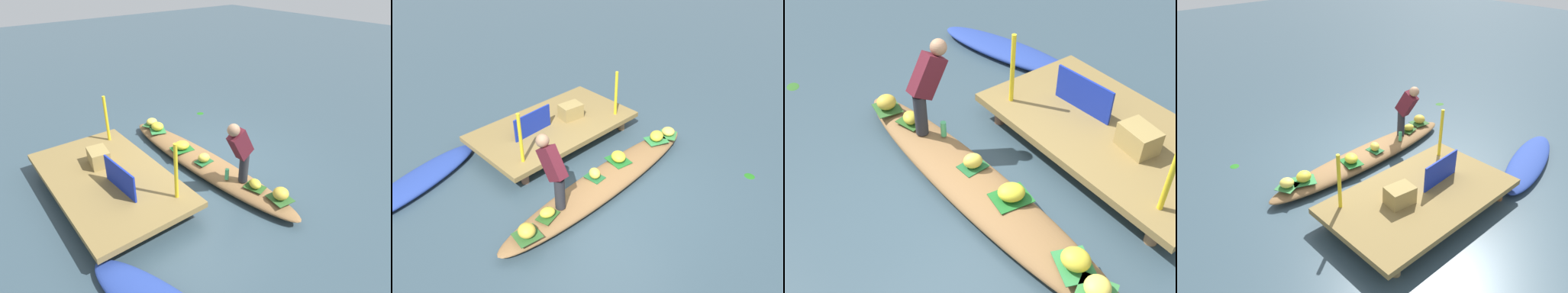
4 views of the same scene
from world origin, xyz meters
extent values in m
plane|color=#354A55|center=(0.00, 0.00, 0.00)|extent=(40.00, 40.00, 0.00)
cube|color=olive|center=(0.37, 1.80, 0.31)|extent=(3.20, 1.80, 0.10)
cylinder|color=brown|center=(-0.91, 1.08, 0.13)|extent=(0.14, 0.14, 0.26)
cylinder|color=#8F6945|center=(1.65, 1.08, 0.13)|extent=(0.14, 0.14, 0.26)
cylinder|color=brown|center=(-0.91, 2.52, 0.13)|extent=(0.14, 0.14, 0.26)
cylinder|color=olive|center=(1.65, 2.52, 0.13)|extent=(0.14, 0.14, 0.26)
ellipsoid|color=olive|center=(0.00, 0.00, 0.12)|extent=(4.53, 0.89, 0.25)
ellipsoid|color=#263F97|center=(-2.29, 2.31, 0.10)|extent=(2.68, 1.28, 0.20)
cube|color=#206030|center=(-0.16, 0.10, 0.25)|extent=(0.26, 0.33, 0.01)
ellipsoid|color=yellow|center=(-0.16, 0.10, 0.34)|extent=(0.25, 0.27, 0.17)
cube|color=#2E5E28|center=(-1.77, -0.16, 0.25)|extent=(0.40, 0.37, 0.01)
ellipsoid|color=gold|center=(-1.77, -0.16, 0.35)|extent=(0.25, 0.26, 0.20)
cube|color=#1E6827|center=(0.49, 0.14, 0.25)|extent=(0.39, 0.46, 0.01)
ellipsoid|color=yellow|center=(0.49, 0.14, 0.34)|extent=(0.36, 0.38, 0.17)
cube|color=#357D3E|center=(1.84, 0.02, 0.25)|extent=(0.45, 0.44, 0.01)
ellipsoid|color=#F8DA54|center=(1.84, 0.02, 0.33)|extent=(0.35, 0.35, 0.16)
cube|color=#295721|center=(-1.32, -0.06, 0.25)|extent=(0.38, 0.31, 0.01)
ellipsoid|color=gold|center=(-1.32, -0.06, 0.33)|extent=(0.28, 0.24, 0.14)
cube|color=#318142|center=(1.52, 0.07, 0.25)|extent=(0.50, 0.46, 0.01)
ellipsoid|color=gold|center=(1.52, 0.07, 0.35)|extent=(0.36, 0.34, 0.19)
cylinder|color=#28282D|center=(-1.05, -0.04, 0.52)|extent=(0.16, 0.16, 0.55)
cube|color=#561823|center=(-1.05, 0.09, 1.02)|extent=(0.20, 0.51, 0.59)
sphere|color=#9E7556|center=(-1.06, 0.27, 1.33)|extent=(0.20, 0.20, 0.20)
cylinder|color=#4AB870|center=(-0.84, 0.14, 0.35)|extent=(0.07, 0.07, 0.20)
cube|color=#152A9E|center=(-0.13, 1.80, 0.59)|extent=(0.88, 0.09, 0.46)
cylinder|color=yellow|center=(-0.83, 1.20, 0.84)|extent=(0.06, 0.06, 0.95)
cylinder|color=yellow|center=(1.57, 1.20, 0.84)|extent=(0.06, 0.06, 0.95)
cube|color=#9B8249|center=(0.81, 1.75, 0.51)|extent=(0.48, 0.38, 0.30)
ellipsoid|color=#216F1A|center=(2.09, -1.63, 0.00)|extent=(0.20, 0.21, 0.01)
camera|label=1|loc=(-4.22, 3.50, 3.58)|focal=30.21mm
camera|label=2|loc=(-3.83, -3.48, 4.38)|focal=35.49mm
camera|label=3|loc=(3.17, -2.22, 3.95)|focal=43.81mm
camera|label=4|loc=(4.44, 5.15, 4.17)|focal=35.69mm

